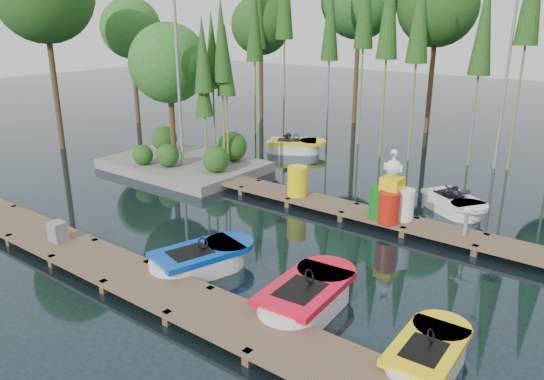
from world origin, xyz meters
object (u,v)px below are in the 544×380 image
Objects in this scene: utility_cabinet at (58,232)px; drum_cluster at (391,200)px; boat_red at (307,298)px; boat_yellow_far at (294,146)px; boat_blue at (200,261)px; yellow_barrel at (297,181)px; island at (180,90)px.

drum_cluster reaches higher than utility_cabinet.
boat_yellow_far is (-8.20, 11.03, 0.00)m from boat_red.
yellow_barrel reaches higher than boat_blue.
yellow_barrel is 0.47× the size of drum_cluster.
island is 8.92m from utility_cabinet.
boat_yellow_far is at bearing 130.67° from boat_blue.
boat_red is 6.79m from yellow_barrel.
boat_blue is at bearing -114.94° from drum_cluster.
yellow_barrel is at bearing 67.80° from utility_cabinet.
boat_red is 5.65× the size of utility_cabinet.
utility_cabinet is at bearing -96.07° from boat_yellow_far.
boat_blue is at bearing 21.29° from utility_cabinet.
island is 2.24× the size of boat_blue.
drum_cluster is at bearing -2.60° from yellow_barrel.
island is at bearing 172.86° from yellow_barrel.
island is 10.06m from boat_blue.
boat_yellow_far is at bearing 142.69° from drum_cluster.
boat_blue is 1.01× the size of boat_yellow_far.
boat_blue is 0.99× the size of boat_red.
utility_cabinet is 7.56m from yellow_barrel.
boat_yellow_far is 7.00m from yellow_barrel.
island is at bearing -126.14° from boat_yellow_far.
drum_cluster reaches higher than yellow_barrel.
yellow_barrel reaches higher than boat_red.
drum_cluster is at bearing -49.15° from boat_yellow_far.
boat_yellow_far is 1.41× the size of drum_cluster.
boat_red is (10.38, -6.20, -2.90)m from island.
yellow_barrel is 3.46m from drum_cluster.
drum_cluster reaches higher than boat_red.
boat_yellow_far is (2.18, 4.83, -2.89)m from island.
drum_cluster reaches higher than boat_blue.
utility_cabinet is at bearing -142.61° from boat_blue.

